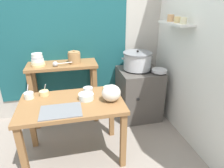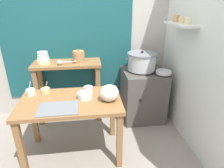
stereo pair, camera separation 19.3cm
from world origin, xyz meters
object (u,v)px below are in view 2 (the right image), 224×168
(plastic_bag, at_px, (109,93))
(prep_bowl_3, at_px, (46,90))
(ladle, at_px, (60,62))
(stove_block, at_px, (143,94))
(serving_tray, at_px, (58,108))
(steamer_pot, at_px, (142,61))
(prep_table, at_px, (71,109))
(prep_bowl_0, at_px, (85,95))
(back_shelf_table, at_px, (68,77))
(prep_bowl_4, at_px, (31,92))
(wide_pan, at_px, (164,72))
(bowl_stack_enamel, at_px, (43,59))
(prep_bowl_1, at_px, (88,89))
(prep_bowl_2, at_px, (109,88))
(clay_pot, at_px, (79,57))

(plastic_bag, distance_m, prep_bowl_3, 0.78)
(ladle, bearing_deg, stove_block, -1.11)
(serving_tray, bearing_deg, steamer_pot, 38.90)
(serving_tray, bearing_deg, prep_bowl_3, 114.98)
(prep_table, height_order, prep_bowl_0, prep_bowl_0)
(stove_block, bearing_deg, back_shelf_table, 173.31)
(prep_bowl_4, bearing_deg, back_shelf_table, 59.80)
(serving_tray, relative_size, wide_pan, 1.87)
(plastic_bag, height_order, prep_bowl_3, plastic_bag)
(prep_table, bearing_deg, prep_bowl_0, 10.49)
(back_shelf_table, bearing_deg, wide_pan, -13.17)
(ladle, height_order, plastic_bag, ladle)
(bowl_stack_enamel, xyz_separation_m, prep_bowl_1, (0.59, -0.60, -0.22))
(prep_table, height_order, prep_bowl_4, prep_bowl_4)
(stove_block, distance_m, prep_bowl_2, 0.84)
(serving_tray, height_order, prep_bowl_4, prep_bowl_4)
(prep_table, bearing_deg, plastic_bag, -9.24)
(bowl_stack_enamel, height_order, serving_tray, bowl_stack_enamel)
(plastic_bag, relative_size, prep_bowl_0, 1.23)
(stove_block, height_order, clay_pot, clay_pot)
(clay_pot, distance_m, prep_bowl_4, 0.86)
(ladle, bearing_deg, clay_pot, 23.61)
(prep_bowl_4, bearing_deg, clay_pot, 49.40)
(plastic_bag, xyz_separation_m, prep_bowl_4, (-0.87, 0.26, -0.05))
(prep_table, bearing_deg, back_shelf_table, 96.04)
(prep_bowl_1, height_order, prep_bowl_4, prep_bowl_4)
(bowl_stack_enamel, distance_m, ladle, 0.25)
(steamer_pot, distance_m, prep_bowl_2, 0.76)
(ladle, relative_size, prep_bowl_3, 1.98)
(back_shelf_table, relative_size, prep_bowl_1, 8.66)
(prep_bowl_3, bearing_deg, prep_table, -38.25)
(prep_table, relative_size, prep_bowl_1, 9.92)
(clay_pot, bearing_deg, ladle, -156.39)
(prep_bowl_2, bearing_deg, plastic_bag, -94.97)
(serving_tray, bearing_deg, prep_table, 57.42)
(steamer_pot, bearing_deg, ladle, 179.86)
(bowl_stack_enamel, height_order, ladle, bowl_stack_enamel)
(bowl_stack_enamel, relative_size, prep_bowl_0, 1.11)
(prep_bowl_0, relative_size, prep_bowl_1, 1.49)
(back_shelf_table, bearing_deg, prep_bowl_2, -49.47)
(steamer_pot, distance_m, clay_pot, 0.91)
(stove_block, xyz_separation_m, steamer_pot, (-0.04, 0.02, 0.52))
(serving_tray, distance_m, prep_bowl_3, 0.45)
(ladle, bearing_deg, bowl_stack_enamel, 161.44)
(ladle, distance_m, prep_bowl_2, 0.81)
(prep_bowl_2, bearing_deg, prep_table, -155.51)
(plastic_bag, relative_size, wide_pan, 0.95)
(plastic_bag, xyz_separation_m, prep_bowl_2, (0.02, 0.27, -0.07))
(prep_table, distance_m, steamer_pot, 1.25)
(back_shelf_table, bearing_deg, ladle, -124.09)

